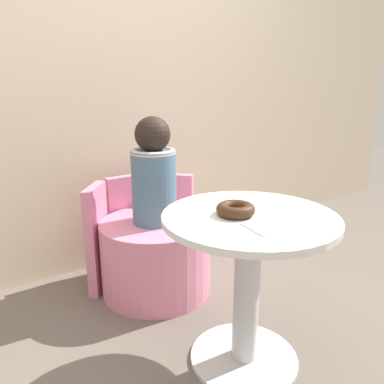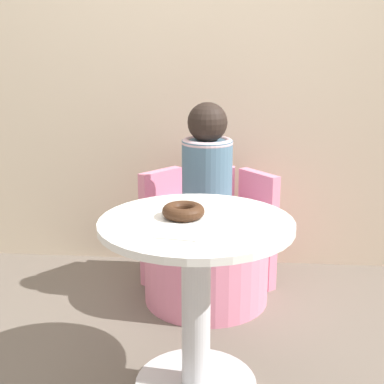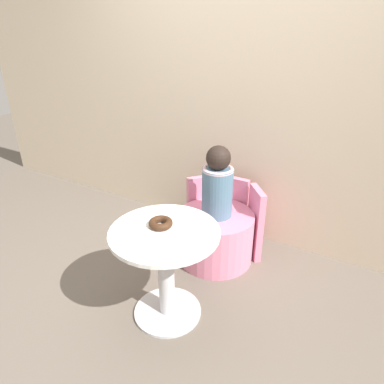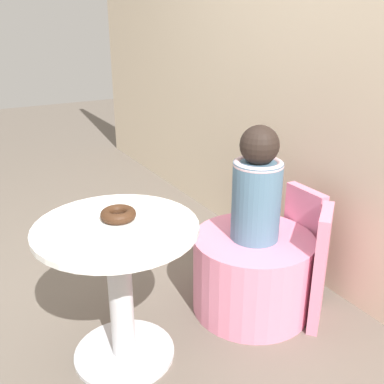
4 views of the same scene
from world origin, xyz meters
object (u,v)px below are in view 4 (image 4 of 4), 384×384
(tub_chair, at_px, (252,273))
(round_table, at_px, (119,271))
(child_figure, at_px, (257,187))
(donut, at_px, (118,214))

(tub_chair, bearing_deg, round_table, -89.59)
(round_table, height_order, child_figure, child_figure)
(round_table, height_order, tub_chair, round_table)
(round_table, distance_m, donut, 0.23)
(donut, bearing_deg, tub_chair, 86.48)
(donut, bearing_deg, child_figure, 86.48)
(donut, bearing_deg, round_table, -32.13)
(round_table, xyz_separation_m, tub_chair, (-0.00, 0.68, -0.22))
(child_figure, distance_m, donut, 0.66)
(child_figure, bearing_deg, donut, -93.52)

